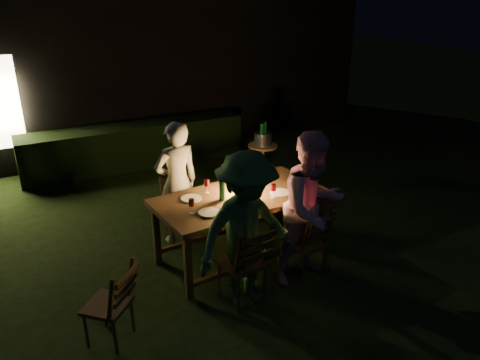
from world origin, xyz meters
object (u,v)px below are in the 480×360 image
person_opp_left (246,231)px  person_opp_right (312,208)px  chair_far_right (243,204)px  chair_far_left (181,222)px  dining_table (240,201)px  chair_spare (111,317)px  chair_near_left (244,275)px  person_house_side (177,183)px  chair_near_right (306,254)px  bottle_bucket_b (264,135)px  side_table (263,149)px  lantern (241,181)px  ice_bucket (263,139)px  chair_end (313,213)px  bottle_table (222,189)px  bottle_bucket_a (262,137)px

person_opp_left → person_opp_right: bearing=0.0°
chair_far_right → person_opp_right: (0.05, -1.59, 0.62)m
chair_far_left → dining_table: bearing=128.1°
person_opp_right → chair_spare: bearing=175.0°
chair_near_left → person_house_side: size_ratio=0.61×
chair_near_right → person_house_side: person_house_side is taller
person_opp_left → bottle_bucket_b: 3.49m
side_table → lantern: bearing=-126.7°
person_house_side → person_opp_left: person_opp_left is taller
ice_bucket → chair_spare: bearing=-139.9°
chair_near_right → chair_spare: bearing=174.2°
dining_table → chair_end: (1.23, 0.12, -0.50)m
chair_near_right → lantern: 1.18m
side_table → chair_far_right: bearing=-130.8°
dining_table → person_opp_right: bearing=-61.2°
bottle_table → dining_table: bearing=5.4°
chair_near_left → lantern: 1.20m
dining_table → person_opp_left: (-0.37, -0.86, 0.10)m
chair_near_left → chair_end: (1.60, 0.93, -0.03)m
chair_far_left → chair_far_right: size_ratio=0.99×
chair_spare → person_house_side: person_house_side is taller
chair_far_right → person_house_side: 1.14m
person_opp_left → bottle_bucket_a: (1.82, 2.83, -0.03)m
chair_far_left → person_opp_left: bearing=97.8°
dining_table → chair_far_right: 1.07m
chair_end → lantern: 1.40m
chair_far_left → person_house_side: bearing=-79.2°
chair_near_left → chair_far_left: (-0.14, 1.53, -0.03)m
chair_end → chair_spare: bearing=-71.8°
person_opp_right → person_opp_left: person_opp_right is taller
chair_spare → lantern: 2.18m
chair_far_right → person_opp_left: 1.97m
side_table → chair_near_right: bearing=-109.7°
chair_near_left → chair_far_right: bearing=53.5°
chair_end → side_table: (0.28, 1.89, 0.32)m
chair_near_left → chair_end: size_ratio=1.11×
chair_far_right → bottle_bucket_a: bottle_bucket_a is taller
chair_near_left → bottle_table: 1.06m
person_opp_right → bottle_bucket_a: size_ratio=5.63×
chair_end → ice_bucket: size_ratio=3.06×
lantern → bottle_table: 0.30m
lantern → person_opp_right: bearing=-59.9°
chair_far_left → bottle_table: bearing=112.3°
person_opp_right → person_opp_left: 0.90m
side_table → chair_far_left: bearing=-147.5°
chair_far_right → ice_bucket: chair_far_right is taller
dining_table → chair_near_right: 1.02m
chair_near_left → chair_far_right: size_ratio=1.10×
dining_table → person_house_side: 0.94m
person_opp_right → dining_table: bearing=118.8°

